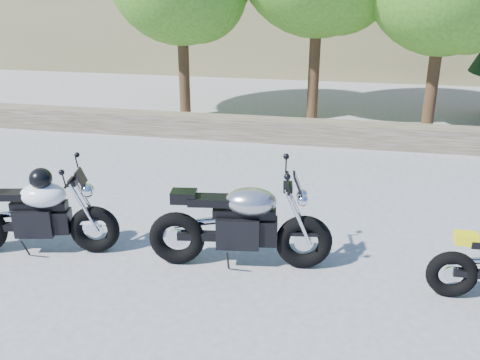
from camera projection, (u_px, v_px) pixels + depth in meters
name	position (u px, v px, depth m)	size (l,w,h in m)	color
ground	(211.00, 257.00, 7.16)	(90.00, 90.00, 0.00)	slate
stone_wall	(270.00, 130.00, 12.10)	(22.00, 0.55, 0.50)	#473E2F
silver_bike	(241.00, 225.00, 6.77)	(2.36, 0.75, 1.19)	black
white_bike	(35.00, 212.00, 7.10)	(2.17, 0.75, 1.21)	black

